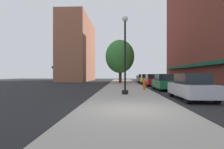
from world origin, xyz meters
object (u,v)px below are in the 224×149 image
(parking_meter_near, at_px, (138,79))
(car_black, at_px, (142,78))
(car_silver, at_px, (191,87))
(fire_hydrant, at_px, (144,86))
(tree_near, at_px, (121,60))
(lamppost, at_px, (125,53))
(tree_mid, at_px, (120,57))
(parking_meter_far, at_px, (137,79))
(car_green, at_px, (164,82))
(car_red, at_px, (152,80))
(car_yellow, at_px, (146,79))

(parking_meter_near, distance_m, car_black, 11.18)
(car_silver, height_order, car_black, same)
(fire_hydrant, xyz_separation_m, tree_near, (-2.27, 19.98, 4.02))
(fire_hydrant, xyz_separation_m, car_black, (2.15, 20.15, 0.29))
(lamppost, bearing_deg, tree_mid, 91.47)
(parking_meter_near, relative_size, tree_mid, 0.18)
(parking_meter_far, bearing_deg, tree_near, 104.79)
(parking_meter_far, xyz_separation_m, car_green, (1.95, -9.61, -0.14))
(parking_meter_near, bearing_deg, parking_meter_far, 90.00)
(parking_meter_near, relative_size, tree_near, 0.19)
(fire_hydrant, xyz_separation_m, car_red, (2.15, 8.12, 0.29))
(car_green, distance_m, car_red, 7.13)
(parking_meter_near, xyz_separation_m, tree_near, (-2.48, 10.84, 3.59))
(car_silver, xyz_separation_m, car_yellow, (0.00, 20.44, 0.00))
(car_yellow, bearing_deg, car_black, 88.01)
(car_yellow, bearing_deg, tree_near, 126.39)
(tree_mid, distance_m, car_silver, 20.74)
(tree_near, distance_m, car_yellow, 8.05)
(lamppost, distance_m, car_red, 13.09)
(tree_mid, bearing_deg, car_silver, -77.01)
(tree_near, bearing_deg, fire_hydrant, -83.52)
(parking_meter_far, relative_size, tree_mid, 0.18)
(fire_hydrant, xyz_separation_m, car_silver, (2.15, -6.05, 0.29))
(car_silver, bearing_deg, car_red, 88.13)
(car_green, bearing_deg, car_black, 87.85)
(car_green, bearing_deg, fire_hydrant, -157.43)
(parking_meter_near, distance_m, car_red, 2.20)
(parking_meter_far, bearing_deg, lamppost, -98.41)
(car_yellow, bearing_deg, fire_hydrant, -100.50)
(fire_hydrant, height_order, parking_meter_far, parking_meter_far)
(tree_near, bearing_deg, car_black, 2.11)
(parking_meter_near, relative_size, car_green, 0.30)
(parking_meter_far, height_order, car_red, car_red)
(tree_near, bearing_deg, car_green, -76.88)
(car_silver, bearing_deg, tree_near, 97.78)
(parking_meter_near, xyz_separation_m, parking_meter_far, (0.00, 1.46, 0.00))
(car_green, height_order, car_yellow, same)
(tree_mid, bearing_deg, lamppost, -88.53)
(lamppost, bearing_deg, car_silver, -25.66)
(parking_meter_near, bearing_deg, car_green, -76.54)
(car_silver, height_order, car_green, same)
(lamppost, xyz_separation_m, tree_mid, (-0.46, 17.87, 1.52))
(parking_meter_far, bearing_deg, parking_meter_near, -90.00)
(tree_near, bearing_deg, car_silver, -80.35)
(parking_meter_near, xyz_separation_m, car_yellow, (1.95, 5.25, -0.14))
(parking_meter_far, height_order, tree_near, tree_near)
(car_red, xyz_separation_m, car_black, (0.00, 12.02, 0.00))
(fire_hydrant, distance_m, tree_near, 20.51)
(lamppost, distance_m, car_green, 6.95)
(lamppost, height_order, car_green, lamppost)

